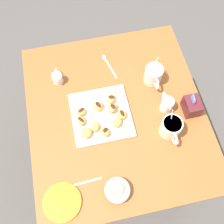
{
  "coord_description": "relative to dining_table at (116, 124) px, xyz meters",
  "views": [
    {
      "loc": [
        0.51,
        -0.13,
        1.9
      ],
      "look_at": [
        0.0,
        -0.02,
        0.77
      ],
      "focal_mm": 42.13,
      "sensor_mm": 36.0,
      "label": 1
    }
  ],
  "objects": [
    {
      "name": "beignet_9",
      "position": [
        -0.01,
        -0.02,
        0.17
      ],
      "size": [
        0.07,
        0.07,
        0.04
      ],
      "primitive_type": "ellipsoid",
      "rotation": [
        0.0,
        0.0,
        3.91
      ],
      "color": "#D19347",
      "rests_on": "pastry_plate_square"
    },
    {
      "name": "beignet_7",
      "position": [
        -0.04,
        -0.08,
        0.17
      ],
      "size": [
        0.07,
        0.07,
        0.03
      ],
      "primitive_type": "ellipsoid",
      "rotation": [
        0.0,
        0.0,
        0.9
      ],
      "color": "#D19347",
      "rests_on": "pastry_plate_square"
    },
    {
      "name": "chocolate_drizzle_0",
      "position": [
        0.03,
        0.02,
        0.19
      ],
      "size": [
        0.04,
        0.02,
        0.0
      ],
      "primitive_type": "ellipsoid",
      "rotation": [
        0.0,
        0.0,
        3.34
      ],
      "color": "#381E11",
      "rests_on": "beignet_0"
    },
    {
      "name": "pastry_plate_square",
      "position": [
        0.0,
        -0.08,
        0.15
      ],
      "size": [
        0.28,
        0.28,
        0.02
      ],
      "primitive_type": "cube",
      "color": "white",
      "rests_on": "dining_table"
    },
    {
      "name": "chocolate_drizzle_7",
      "position": [
        -0.04,
        -0.08,
        0.19
      ],
      "size": [
        0.04,
        0.03,
        0.0
      ],
      "primitive_type": "ellipsoid",
      "rotation": [
        0.0,
        0.0,
        0.45
      ],
      "color": "#381E11",
      "rests_on": "beignet_7"
    },
    {
      "name": "ground_plane",
      "position": [
        0.0,
        0.0,
        -0.61
      ],
      "size": [
        8.0,
        8.0,
        0.0
      ],
      "primitive_type": "plane",
      "color": "#514C47"
    },
    {
      "name": "coffee_mug_cream_left",
      "position": [
        -0.14,
        0.22,
        0.19
      ],
      "size": [
        0.13,
        0.09,
        0.15
      ],
      "color": "silver",
      "rests_on": "dining_table"
    },
    {
      "name": "beignet_4",
      "position": [
        -0.03,
        -0.17,
        0.17
      ],
      "size": [
        0.06,
        0.06,
        0.03
      ],
      "primitive_type": "ellipsoid",
      "rotation": [
        0.0,
        0.0,
        5.17
      ],
      "color": "#D19347",
      "rests_on": "pastry_plate_square"
    },
    {
      "name": "beignet_1",
      "position": [
        0.06,
        -0.01,
        0.17
      ],
      "size": [
        0.07,
        0.07,
        0.03
      ],
      "primitive_type": "ellipsoid",
      "rotation": [
        0.0,
        0.0,
        2.45
      ],
      "color": "#D19347",
      "rests_on": "pastry_plate_square"
    },
    {
      "name": "beignet_6",
      "position": [
        0.1,
        -0.08,
        0.17
      ],
      "size": [
        0.06,
        0.06,
        0.04
      ],
      "primitive_type": "ellipsoid",
      "rotation": [
        0.0,
        0.0,
        2.06
      ],
      "color": "#D19347",
      "rests_on": "pastry_plate_square"
    },
    {
      "name": "chocolate_sauce_pitcher",
      "position": [
        -0.24,
        -0.25,
        0.17
      ],
      "size": [
        0.09,
        0.05,
        0.06
      ],
      "color": "white",
      "rests_on": "dining_table"
    },
    {
      "name": "chocolate_drizzle_8",
      "position": [
        0.02,
        -0.17,
        0.19
      ],
      "size": [
        0.04,
        0.03,
        0.0
      ],
      "primitive_type": "ellipsoid",
      "rotation": [
        0.0,
        0.0,
        0.56
      ],
      "color": "#381E11",
      "rests_on": "beignet_8"
    },
    {
      "name": "chocolate_drizzle_5",
      "position": [
        -0.06,
        -0.01,
        0.19
      ],
      "size": [
        0.02,
        0.03,
        0.0
      ],
      "primitive_type": "ellipsoid",
      "rotation": [
        0.0,
        0.0,
        1.4
      ],
      "color": "#381E11",
      "rests_on": "beignet_5"
    },
    {
      "name": "sugar_caddy",
      "position": [
        0.06,
        0.35,
        0.18
      ],
      "size": [
        0.09,
        0.07,
        0.11
      ],
      "color": "#561E23",
      "rests_on": "dining_table"
    },
    {
      "name": "coffee_mug_cream_right",
      "position": [
        0.15,
        0.22,
        0.19
      ],
      "size": [
        0.13,
        0.09,
        0.15
      ],
      "color": "silver",
      "rests_on": "dining_table"
    },
    {
      "name": "beignet_0",
      "position": [
        0.03,
        0.02,
        0.17
      ],
      "size": [
        0.06,
        0.06,
        0.03
      ],
      "primitive_type": "ellipsoid",
      "rotation": [
        0.0,
        0.0,
        2.95
      ],
      "color": "#D19347",
      "rests_on": "pastry_plate_square"
    },
    {
      "name": "chocolate_drizzle_9",
      "position": [
        -0.01,
        -0.02,
        0.2
      ],
      "size": [
        0.03,
        0.03,
        0.0
      ],
      "primitive_type": "ellipsoid",
      "rotation": [
        0.0,
        0.0,
        3.55
      ],
      "color": "#381E11",
      "rests_on": "beignet_9"
    },
    {
      "name": "chocolate_drizzle_4",
      "position": [
        -0.03,
        -0.17,
        0.19
      ],
      "size": [
        0.03,
        0.04,
        0.0
      ],
      "primitive_type": "ellipsoid",
      "rotation": [
        0.0,
        0.0,
        5.26
      ],
      "color": "#381E11",
      "rests_on": "beignet_4"
    },
    {
      "name": "dining_table",
      "position": [
        0.0,
        0.0,
        0.0
      ],
      "size": [
        0.95,
        0.85,
        0.75
      ],
      "color": "#935628",
      "rests_on": "ground_plane"
    },
    {
      "name": "beignet_5",
      "position": [
        -0.06,
        -0.01,
        0.17
      ],
      "size": [
        0.06,
        0.06,
        0.03
      ],
      "primitive_type": "ellipsoid",
      "rotation": [
        0.0,
        0.0,
        1.21
      ],
      "color": "#D19347",
      "rests_on": "pastry_plate_square"
    },
    {
      "name": "cream_pitcher_white",
      "position": [
        0.02,
        0.24,
        0.18
      ],
      "size": [
        0.1,
        0.06,
        0.07
      ],
      "color": "white",
      "rests_on": "dining_table"
    },
    {
      "name": "ice_cream_bowl",
      "position": [
        0.36,
        -0.08,
        0.17
      ],
      "size": [
        0.11,
        0.11,
        0.08
      ],
      "color": "white",
      "rests_on": "dining_table"
    },
    {
      "name": "loose_spoon_by_plate",
      "position": [
        -0.29,
        0.02,
        0.14
      ],
      "size": [
        0.16,
        0.05,
        0.01
      ],
      "color": "silver",
      "rests_on": "dining_table"
    },
    {
      "name": "beignet_2",
      "position": [
        0.06,
        -0.11,
        0.17
      ],
      "size": [
        0.06,
        0.06,
        0.03
      ],
      "primitive_type": "ellipsoid",
      "rotation": [
        0.0,
        0.0,
        2.8
      ],
      "color": "#D19347",
      "rests_on": "pastry_plate_square"
    },
    {
      "name": "beignet_8",
      "position": [
        0.02,
        -0.17,
        0.17
      ],
      "size": [
        0.06,
        0.06,
        0.03
      ],
      "primitive_type": "ellipsoid",
      "rotation": [
        0.0,
        0.0,
        0.32
      ],
      "color": "#D19347",
      "rests_on": "pastry_plate_square"
    },
    {
      "name": "chocolate_drizzle_6",
      "position": [
        0.1,
        -0.08,
        0.19
      ],
      "size": [
        0.03,
        0.03,
        0.0
      ],
      "primitive_type": "ellipsoid",
      "rotation": [
        0.0,
        0.0,
        2.21
      ],
      "color": "#381E11",
      "rests_on": "beignet_6"
    },
    {
      "name": "loose_spoon_near_saucer",
      "position": [
        0.3,
        -0.23,
        0.14
      ],
      "size": [
        0.03,
        0.16,
        0.01
      ],
      "color": "silver",
      "rests_on": "dining_table"
    },
    {
      "name": "saucer_orange_left",
      "position": [
        0.35,
        -0.31,
        0.14
      ],
      "size": [
        0.16,
        0.16,
        0.01
      ],
      "primitive_type": "cylinder",
      "color": "orange",
      "rests_on": "dining_table"
    },
    {
      "name": "beignet_3",
      "position": [
        0.08,
        -0.16,
        0.17
      ],
      "size": [
        0.06,
        0.06,
        0.03
      ],
      "primitive_type": "ellipsoid",
      "rotation": [
        0.0,
        0.0,
        4.76
      ],
      "color": "#D19347",
      "rests_on": "pastry_plate_square"
    }
  ]
}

